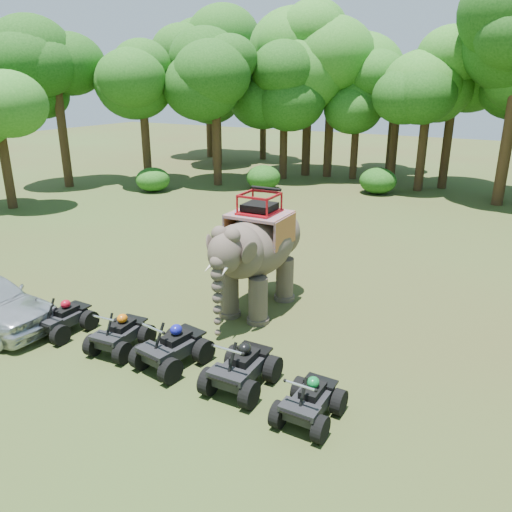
# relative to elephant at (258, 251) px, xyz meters

# --- Properties ---
(ground) EXTENTS (110.00, 110.00, 0.00)m
(ground) POSITION_rel_elephant_xyz_m (0.27, -1.80, -1.82)
(ground) COLOR #47381E
(ground) RESTS_ON ground
(elephant) EXTENTS (2.05, 4.38, 3.63)m
(elephant) POSITION_rel_elephant_xyz_m (0.00, 0.00, 0.00)
(elephant) COLOR #4A3F36
(elephant) RESTS_ON ground
(atv_0) EXTENTS (1.13, 1.55, 1.14)m
(atv_0) POSITION_rel_elephant_xyz_m (-3.84, -4.09, -1.25)
(atv_0) COLOR black
(atv_0) RESTS_ON ground
(atv_1) EXTENTS (1.28, 1.66, 1.16)m
(atv_1) POSITION_rel_elephant_xyz_m (-1.82, -4.00, -1.23)
(atv_1) COLOR black
(atv_1) RESTS_ON ground
(atv_2) EXTENTS (1.48, 1.88, 1.28)m
(atv_2) POSITION_rel_elephant_xyz_m (-0.16, -3.93, -1.18)
(atv_2) COLOR black
(atv_2) RESTS_ON ground
(atv_3) EXTENTS (1.31, 1.77, 1.29)m
(atv_3) POSITION_rel_elephant_xyz_m (1.78, -3.89, -1.17)
(atv_3) COLOR black
(atv_3) RESTS_ON ground
(atv_4) EXTENTS (1.12, 1.54, 1.14)m
(atv_4) POSITION_rel_elephant_xyz_m (3.58, -4.18, -1.25)
(atv_4) COLOR black
(atv_4) RESTS_ON ground
(tree_0) EXTENTS (4.95, 4.95, 7.07)m
(tree_0) POSITION_rel_elephant_xyz_m (0.27, 20.05, 1.72)
(tree_0) COLOR #195114
(tree_0) RESTS_ON ground
(tree_1) EXTENTS (6.12, 6.12, 8.74)m
(tree_1) POSITION_rel_elephant_xyz_m (4.88, 20.41, 2.55)
(tree_1) COLOR #195114
(tree_1) RESTS_ON ground
(tree_22) EXTENTS (4.60, 4.60, 6.57)m
(tree_22) POSITION_rel_elephant_xyz_m (-17.96, 4.36, 1.47)
(tree_22) COLOR #195114
(tree_22) RESTS_ON ground
(tree_23) EXTENTS (6.11, 6.11, 8.73)m
(tree_23) POSITION_rel_elephant_xyz_m (-19.96, 9.94, 2.55)
(tree_23) COLOR #195114
(tree_23) RESTS_ON ground
(tree_24) EXTENTS (5.62, 5.62, 8.03)m
(tree_24) POSITION_rel_elephant_xyz_m (-15.84, 13.05, 2.20)
(tree_24) COLOR #195114
(tree_24) RESTS_ON ground
(tree_25) EXTENTS (5.82, 5.82, 8.32)m
(tree_25) POSITION_rel_elephant_xyz_m (-11.78, 15.31, 2.34)
(tree_25) COLOR #195114
(tree_25) RESTS_ON ground
(tree_26) EXTENTS (5.57, 5.57, 7.95)m
(tree_26) POSITION_rel_elephant_xyz_m (-9.05, 19.55, 2.16)
(tree_26) COLOR #195114
(tree_26) RESTS_ON ground
(tree_27) EXTENTS (4.87, 4.87, 6.96)m
(tree_27) POSITION_rel_elephant_xyz_m (-4.68, 21.90, 1.67)
(tree_27) COLOR #195114
(tree_27) RESTS_ON ground
(tree_28) EXTENTS (5.68, 5.68, 8.12)m
(tree_28) POSITION_rel_elephant_xyz_m (-16.39, 21.88, 2.24)
(tree_28) COLOR #195114
(tree_28) RESTS_ON ground
(tree_29) EXTENTS (7.52, 7.52, 10.74)m
(tree_29) POSITION_rel_elephant_xyz_m (-8.21, 21.57, 3.55)
(tree_29) COLOR #195114
(tree_29) RESTS_ON ground
(tree_31) EXTENTS (5.85, 5.85, 8.36)m
(tree_31) POSITION_rel_elephant_xyz_m (1.45, 21.66, 2.36)
(tree_31) COLOR #195114
(tree_31) RESTS_ON ground
(tree_32) EXTENTS (5.78, 5.78, 8.25)m
(tree_32) POSITION_rel_elephant_xyz_m (-14.77, 26.91, 2.31)
(tree_32) COLOR #195114
(tree_32) RESTS_ON ground
(tree_33) EXTENTS (5.05, 5.05, 7.22)m
(tree_33) POSITION_rel_elephant_xyz_m (-3.60, 27.18, 1.79)
(tree_33) COLOR #195114
(tree_33) RESTS_ON ground
(tree_35) EXTENTS (5.38, 5.38, 7.69)m
(tree_35) POSITION_rel_elephant_xyz_m (-16.71, 22.80, 2.03)
(tree_35) COLOR #195114
(tree_35) RESTS_ON ground
(tree_36) EXTENTS (7.63, 7.63, 10.89)m
(tree_36) POSITION_rel_elephant_xyz_m (-19.62, 25.76, 3.63)
(tree_36) COLOR #195114
(tree_36) RESTS_ON ground
(tree_37) EXTENTS (7.34, 7.34, 10.49)m
(tree_37) POSITION_rel_elephant_xyz_m (5.04, 18.37, 3.43)
(tree_37) COLOR #195114
(tree_37) RESTS_ON ground
(tree_38) EXTENTS (5.51, 5.51, 7.88)m
(tree_38) POSITION_rel_elephant_xyz_m (-2.06, 22.22, 2.12)
(tree_38) COLOR #195114
(tree_38) RESTS_ON ground
(tree_39) EXTENTS (7.25, 7.25, 10.35)m
(tree_39) POSITION_rel_elephant_xyz_m (-6.62, 21.87, 3.36)
(tree_39) COLOR #195114
(tree_39) RESTS_ON ground
(tree_41) EXTENTS (6.17, 6.17, 8.82)m
(tree_41) POSITION_rel_elephant_xyz_m (0.15, 20.75, 2.59)
(tree_41) COLOR #195114
(tree_41) RESTS_ON ground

